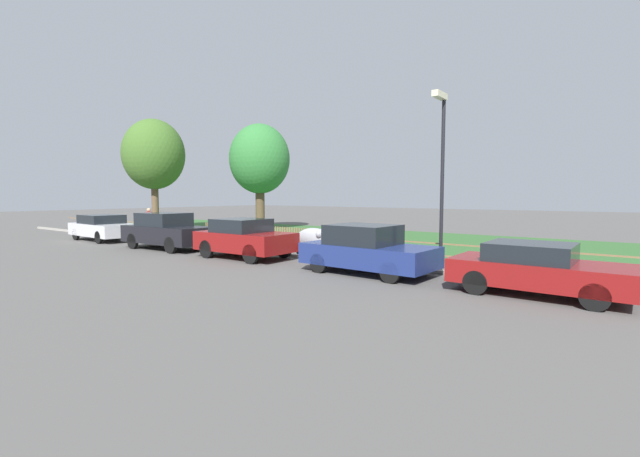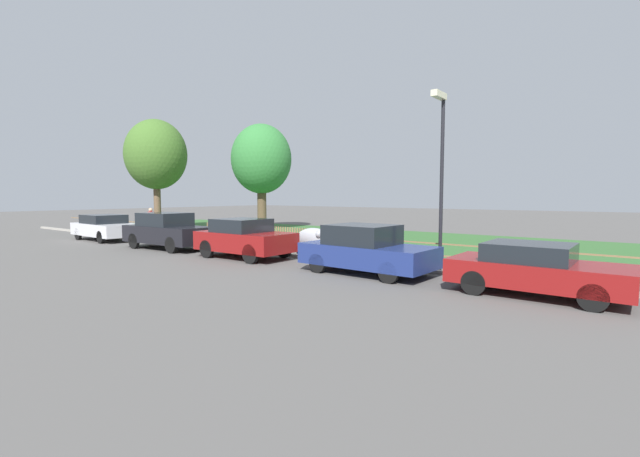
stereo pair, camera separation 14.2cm
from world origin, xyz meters
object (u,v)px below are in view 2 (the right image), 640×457
Objects in this scene: parked_car_red_compact at (366,249)px; tree_behind_motorcycle at (261,160)px; parked_car_black_saloon at (167,231)px; covered_motorcycle at (315,239)px; pedestrian_near_fence at (151,221)px; parked_car_white_van at (535,269)px; street_lamp at (441,160)px; tree_nearest_kerb at (156,155)px; parked_car_silver_hatchback at (105,227)px; parked_car_navy_estate at (244,238)px.

parked_car_red_compact is 0.57× the size of tree_behind_motorcycle.
covered_motorcycle is (6.70, 2.00, -0.13)m from parked_car_black_saloon.
parked_car_white_van is at bearing 89.67° from pedestrian_near_fence.
parked_car_red_compact is 0.75× the size of street_lamp.
street_lamp is (15.92, -8.35, -1.35)m from tree_behind_motorcycle.
parked_car_white_van is 20.21m from pedestrian_near_fence.
tree_nearest_kerb is 6.43m from pedestrian_near_fence.
parked_car_white_van is (14.71, 0.14, -0.16)m from parked_car_black_saloon.
covered_motorcycle is at bearing -36.45° from tree_behind_motorcycle.
parked_car_red_compact is 20.55m from tree_nearest_kerb.
parked_car_red_compact is 2.46× the size of pedestrian_near_fence.
parked_car_black_saloon is 1.08× the size of parked_car_red_compact.
street_lamp is (-2.98, 1.55, 2.78)m from parked_car_white_van.
pedestrian_near_fence is at bearing 153.23° from parked_car_black_saloon.
tree_nearest_kerb is 1.03× the size of tree_behind_motorcycle.
parked_car_silver_hatchback reaches higher than covered_motorcycle.
parked_car_navy_estate is at bearing -20.30° from tree_nearest_kerb.
pedestrian_near_fence is at bearing -36.15° from tree_nearest_kerb.
covered_motorcycle is 0.27× the size of tree_behind_motorcycle.
parked_car_black_saloon is 6.99m from covered_motorcycle.
parked_car_navy_estate is 0.53× the size of tree_behind_motorcycle.
parked_car_black_saloon reaches higher than parked_car_white_van.
parked_car_black_saloon is at bearing -171.80° from street_lamp.
parked_car_black_saloon reaches higher than parked_car_silver_hatchback.
parked_car_navy_estate is 10.35m from pedestrian_near_fence.
street_lamp reaches higher than parked_car_black_saloon.
tree_nearest_kerb is at bearing 168.77° from covered_motorcycle.
pedestrian_near_fence is (0.44, 2.34, 0.24)m from parked_car_silver_hatchback.
parked_car_red_compact is at bearing -0.99° from parked_car_black_saloon.
street_lamp is (1.68, 1.49, 2.69)m from parked_car_red_compact.
parked_car_white_van is 0.54× the size of tree_behind_motorcycle.
pedestrian_near_fence is (4.01, -2.93, -4.10)m from tree_nearest_kerb.
covered_motorcycle is (1.97, 1.82, -0.09)m from parked_car_navy_estate.
tree_behind_motorcycle reaches higher than pedestrian_near_fence.
parked_car_red_compact is (15.85, 0.08, 0.04)m from parked_car_silver_hatchback.
parked_car_black_saloon is 1.16× the size of parked_car_navy_estate.
parked_car_red_compact is 17.77m from tree_behind_motorcycle.
tree_behind_motorcycle reaches higher than covered_motorcycle.
tree_behind_motorcycle is (-4.19, 10.04, 3.96)m from parked_car_black_saloon.
parked_car_white_van is 0.72× the size of street_lamp.
tree_behind_motorcycle is (-14.24, 9.84, 4.04)m from parked_car_red_compact.
tree_nearest_kerb is (-9.37, 5.39, 4.23)m from parked_car_black_saloon.
parked_car_silver_hatchback is at bearing -4.29° from pedestrian_near_fence.
covered_motorcycle is at bearing 14.50° from parked_car_black_saloon.
parked_car_silver_hatchback is 2.29× the size of covered_motorcycle.
parked_car_red_compact is at bearing -27.59° from covered_motorcycle.
parked_car_black_saloon is 11.61m from tree_nearest_kerb.
tree_behind_motorcycle is at bearing 147.53° from parked_car_red_compact.
tree_nearest_kerb is at bearing -138.10° from tree_behind_motorcycle.
parked_car_black_saloon reaches higher than parked_car_navy_estate.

